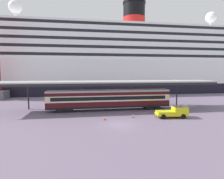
# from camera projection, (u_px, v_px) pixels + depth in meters

# --- Properties ---
(ground_plane) EXTENTS (400.00, 400.00, 0.00)m
(ground_plane) POSITION_uv_depth(u_px,v_px,m) (120.00, 124.00, 26.54)
(ground_plane) COLOR slate
(cruise_ship) EXTENTS (139.72, 27.31, 35.33)m
(cruise_ship) POSITION_uv_depth(u_px,v_px,m) (121.00, 62.00, 72.71)
(cruise_ship) COLOR black
(cruise_ship) RESTS_ON ground
(platform_canopy) EXTENTS (43.87, 6.38, 5.88)m
(platform_canopy) POSITION_uv_depth(u_px,v_px,m) (109.00, 82.00, 36.47)
(platform_canopy) COLOR #B8B8B8
(platform_canopy) RESTS_ON ground
(train_carriage) EXTENTS (24.56, 2.81, 4.11)m
(train_carriage) POSITION_uv_depth(u_px,v_px,m) (110.00, 99.00, 36.41)
(train_carriage) COLOR black
(train_carriage) RESTS_ON ground
(service_truck) EXTENTS (5.38, 2.66, 2.02)m
(service_truck) POSITION_uv_depth(u_px,v_px,m) (174.00, 112.00, 30.56)
(service_truck) COLOR yellow
(service_truck) RESTS_ON ground
(traffic_cone_near) EXTENTS (0.36, 0.36, 0.70)m
(traffic_cone_near) POSITION_uv_depth(u_px,v_px,m) (105.00, 118.00, 29.03)
(traffic_cone_near) COLOR black
(traffic_cone_near) RESTS_ON ground
(traffic_cone_mid) EXTENTS (0.36, 0.36, 0.65)m
(traffic_cone_mid) POSITION_uv_depth(u_px,v_px,m) (133.00, 116.00, 30.67)
(traffic_cone_mid) COLOR black
(traffic_cone_mid) RESTS_ON ground
(quay_bollard) EXTENTS (0.48, 0.48, 0.96)m
(quay_bollard) POSITION_uv_depth(u_px,v_px,m) (163.00, 110.00, 34.24)
(quay_bollard) COLOR black
(quay_bollard) RESTS_ON ground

